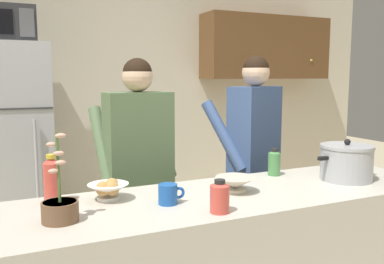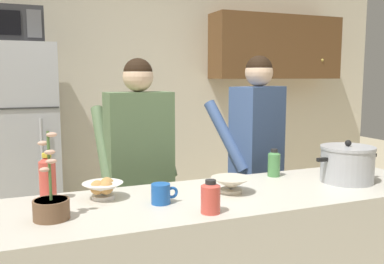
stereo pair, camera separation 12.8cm
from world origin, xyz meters
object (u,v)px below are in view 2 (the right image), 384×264
(bottle_near_edge, at_px, (48,178))
(potted_orchid, at_px, (51,205))
(bottle_far_corner, at_px, (274,163))
(empty_bowl, at_px, (230,184))
(person_by_sink, at_px, (256,144))
(refrigerator, at_px, (18,153))
(coffee_mug, at_px, (161,194))
(bottle_mid_counter, at_px, (211,197))
(microwave, at_px, (11,25))
(person_near_pot, at_px, (139,155))
(bread_bowl, at_px, (103,189))
(cooking_pot, at_px, (347,164))

(bottle_near_edge, distance_m, potted_orchid, 0.29)
(bottle_far_corner, bearing_deg, empty_bowl, -151.19)
(bottle_near_edge, bearing_deg, person_by_sink, 18.54)
(empty_bowl, bearing_deg, refrigerator, 119.16)
(coffee_mug, bearing_deg, bottle_mid_counter, -53.19)
(microwave, bearing_deg, bottle_far_corner, -47.93)
(coffee_mug, bearing_deg, person_near_pot, 83.08)
(microwave, height_order, person_near_pot, microwave)
(refrigerator, height_order, potted_orchid, refrigerator)
(microwave, xyz_separation_m, bread_bowl, (0.40, -1.68, -0.94))
(person_near_pot, distance_m, coffee_mug, 0.75)
(person_near_pot, bearing_deg, potted_orchid, -126.83)
(bread_bowl, xyz_separation_m, bottle_near_edge, (-0.25, 0.07, 0.06))
(refrigerator, relative_size, empty_bowl, 8.45)
(coffee_mug, bearing_deg, bottle_far_corner, 18.64)
(bottle_mid_counter, bearing_deg, refrigerator, 110.90)
(empty_bowl, bearing_deg, coffee_mug, -173.69)
(person_near_pot, distance_m, empty_bowl, 0.76)
(bottle_near_edge, bearing_deg, person_near_pot, 40.26)
(potted_orchid, bearing_deg, empty_bowl, 5.10)
(person_near_pot, xyz_separation_m, potted_orchid, (-0.58, -0.78, -0.03))
(microwave, xyz_separation_m, person_near_pot, (0.73, -1.11, -0.90))
(microwave, xyz_separation_m, cooking_pot, (1.74, -1.85, -0.89))
(microwave, bearing_deg, bottle_near_edge, -84.70)
(coffee_mug, height_order, bread_bowl, bread_bowl)
(cooking_pot, height_order, bottle_far_corner, cooking_pot)
(microwave, height_order, cooking_pot, microwave)
(bottle_mid_counter, bearing_deg, potted_orchid, 164.99)
(refrigerator, bearing_deg, bottle_near_edge, -84.77)
(cooking_pot, bearing_deg, potted_orchid, -178.74)
(bottle_far_corner, bearing_deg, bottle_near_edge, -179.34)
(person_by_sink, distance_m, bottle_near_edge, 1.52)
(bread_bowl, bearing_deg, bottle_mid_counter, -44.31)
(bread_bowl, relative_size, bottle_mid_counter, 1.34)
(refrigerator, xyz_separation_m, bottle_far_corner, (1.43, -1.61, 0.11))
(person_by_sink, distance_m, cooking_pot, 0.75)
(person_by_sink, distance_m, bottle_mid_counter, 1.23)
(microwave, xyz_separation_m, empty_bowl, (1.02, -1.81, -0.95))
(refrigerator, bearing_deg, bottle_mid_counter, -69.10)
(coffee_mug, xyz_separation_m, bread_bowl, (-0.24, 0.18, 0.00))
(empty_bowl, relative_size, bottle_mid_counter, 1.42)
(refrigerator, bearing_deg, coffee_mug, -71.19)
(bottle_mid_counter, bearing_deg, coffee_mug, 126.81)
(microwave, height_order, potted_orchid, microwave)
(microwave, height_order, bottle_mid_counter, microwave)
(person_by_sink, height_order, cooking_pot, person_by_sink)
(cooking_pot, relative_size, potted_orchid, 1.11)
(bread_bowl, bearing_deg, cooking_pot, -7.58)
(refrigerator, distance_m, cooking_pot, 2.56)
(person_by_sink, height_order, bottle_far_corner, person_by_sink)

